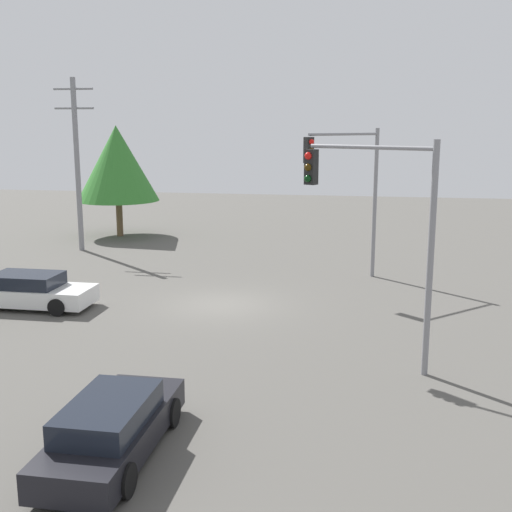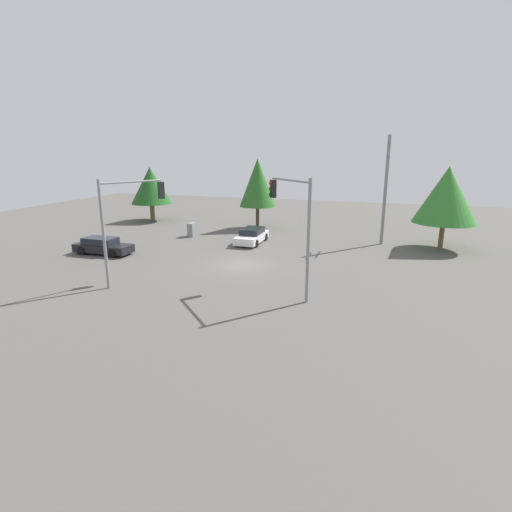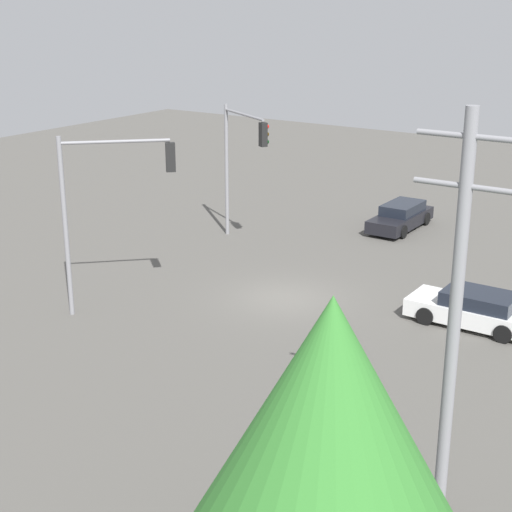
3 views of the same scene
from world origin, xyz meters
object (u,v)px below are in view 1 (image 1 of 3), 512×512
sedan_dark (113,428)px  traffic_signal_main (351,178)px  sedan_white (31,291)px  traffic_signal_cross (379,212)px

sedan_dark → traffic_signal_main: size_ratio=0.70×
sedan_white → sedan_dark: size_ratio=0.97×
sedan_dark → sedan_white: bearing=126.2°
traffic_signal_main → sedan_white: bearing=-16.1°
sedan_white → traffic_signal_main: 13.90m
traffic_signal_cross → sedan_dark: bearing=79.5°
traffic_signal_main → traffic_signal_cross: (1.09, -9.92, -0.14)m
sedan_dark → traffic_signal_cross: size_ratio=0.73×
sedan_dark → traffic_signal_cross: 9.28m
sedan_white → traffic_signal_cross: traffic_signal_cross is taller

